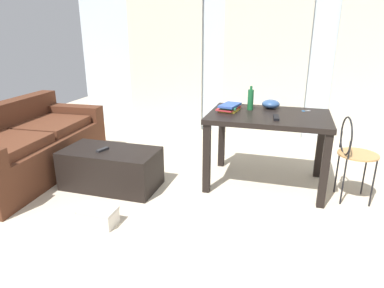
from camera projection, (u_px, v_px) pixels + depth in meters
The scene contains 14 objects.
ground_plane at pixel (238, 195), 3.45m from camera, with size 8.97×8.97×0.00m, color beige.
wall_back at pixel (266, 54), 5.10m from camera, with size 6.25×0.10×2.49m, color silver.
curtains at pixel (264, 65), 5.08m from camera, with size 4.45×0.03×2.19m.
couch at pixel (25, 148), 3.88m from camera, with size 1.02×2.02×0.80m.
coffee_table at pixel (111, 168), 3.58m from camera, with size 0.99×0.53×0.41m.
craft_table at pixel (268, 124), 3.50m from camera, with size 1.22×0.84×0.78m.
wire_chair at pixel (352, 148), 3.21m from camera, with size 0.37×0.39×0.83m.
bottle_near at pixel (251, 99), 3.61m from camera, with size 0.06×0.06×0.26m.
bowl at pixel (271, 104), 3.70m from camera, with size 0.19×0.19×0.10m, color #2D4C7A.
book_stack at pixel (229, 107), 3.59m from camera, with size 0.24×0.33×0.08m.
tv_remote_on_table at pixel (276, 117), 3.28m from camera, with size 0.05×0.18×0.02m, color black.
scissors at pixel (305, 111), 3.59m from camera, with size 0.09×0.08×0.00m.
tv_remote_primary at pixel (103, 150), 3.49m from camera, with size 0.04×0.14×0.02m, color #232326.
shoebox at pixel (98, 216), 2.91m from camera, with size 0.32×0.20×0.15m.
Camera 1 is at (0.43, -1.63, 1.60)m, focal length 31.66 mm.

